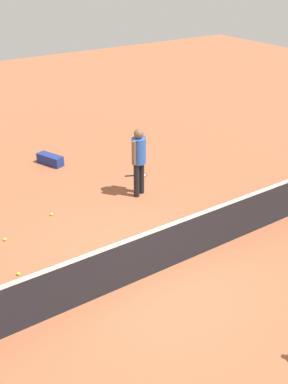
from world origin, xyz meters
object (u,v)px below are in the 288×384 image
object	(u,v)px
tennis_ball_near_player	(18,274)
player_near_side	(139,157)
tennis_ball_by_net	(51,214)
equipment_bag	(49,159)
tennis_ball_baseline	(5,239)
tennis_ball_midcourt	(82,273)
tennis_racket_near_player	(140,175)

from	to	relation	value
tennis_ball_near_player	player_near_side	bearing A→B (deg)	-158.73
player_near_side	tennis_ball_near_player	bearing A→B (deg)	21.27
player_near_side	tennis_ball_by_net	bearing A→B (deg)	-6.70
tennis_ball_by_net	equipment_bag	bearing A→B (deg)	-113.03
player_near_side	tennis_ball_by_net	size ratio (longest dim) A/B	25.76
tennis_ball_baseline	equipment_bag	xyz separation A→B (m)	(-2.36, -3.09, 0.11)
tennis_ball_baseline	equipment_bag	bearing A→B (deg)	-127.38
tennis_ball_baseline	equipment_bag	distance (m)	3.89
tennis_ball_near_player	tennis_ball_midcourt	size ratio (longest dim) A/B	1.00
tennis_ball_near_player	equipment_bag	distance (m)	5.04
tennis_ball_midcourt	equipment_bag	distance (m)	5.23
tennis_ball_near_player	equipment_bag	xyz separation A→B (m)	(-2.54, -4.35, 0.11)
tennis_ball_near_player	tennis_ball_midcourt	xyz separation A→B (m)	(-0.99, 0.64, 0.00)
tennis_ball_by_net	tennis_ball_near_player	bearing A→B (deg)	49.94
player_near_side	tennis_ball_baseline	size ratio (longest dim) A/B	25.76
tennis_racket_near_player	equipment_bag	bearing A→B (deg)	-50.87
tennis_racket_near_player	tennis_ball_midcourt	distance (m)	4.37
tennis_ball_near_player	tennis_ball_by_net	bearing A→B (deg)	-130.06
tennis_racket_near_player	tennis_ball_near_player	distance (m)	4.80
player_near_side	tennis_ball_midcourt	size ratio (longest dim) A/B	25.76
tennis_racket_near_player	tennis_ball_baseline	world-z (taller)	tennis_ball_baseline
tennis_ball_by_net	tennis_ball_midcourt	xyz separation A→B (m)	(0.42, 2.31, 0.00)
player_near_side	tennis_ball_baseline	distance (m)	3.57
tennis_ball_baseline	tennis_racket_near_player	bearing A→B (deg)	-165.77
tennis_ball_midcourt	tennis_ball_baseline	world-z (taller)	same
equipment_bag	tennis_ball_by_net	bearing A→B (deg)	66.97
tennis_ball_midcourt	equipment_bag	world-z (taller)	equipment_bag
tennis_racket_near_player	equipment_bag	world-z (taller)	equipment_bag
tennis_ball_near_player	tennis_ball_baseline	bearing A→B (deg)	-98.17
tennis_ball_midcourt	tennis_ball_by_net	bearing A→B (deg)	-100.22
equipment_bag	tennis_ball_midcourt	bearing A→B (deg)	72.67
tennis_ball_by_net	tennis_racket_near_player	bearing A→B (deg)	-167.64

